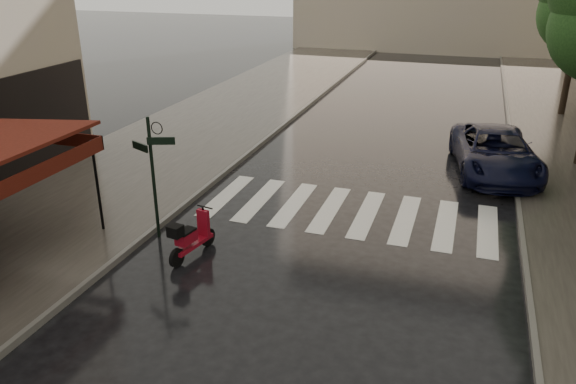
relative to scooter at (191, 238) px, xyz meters
The scene contains 8 objects.
ground 2.40m from the scooter, 91.42° to the right, with size 120.00×120.00×0.00m, color black.
sidewalk_near 10.68m from the scooter, 115.28° to the left, with size 6.00×60.00×0.12m, color #38332D.
curb_near 9.78m from the scooter, 98.88° to the left, with size 0.12×60.00×0.16m, color #595651.
curb_far 12.17m from the scooter, 52.56° to the left, with size 0.12×60.00×0.16m, color #595651.
crosswalk 4.70m from the scooter, 51.39° to the left, with size 7.85×3.20×0.01m.
signpost 1.95m from the scooter, 152.45° to the left, with size 1.17×0.29×3.10m.
scooter is the anchor object (origin of this frame).
parked_car 10.58m from the scooter, 50.58° to the left, with size 2.36×5.13×1.43m, color black.
Camera 1 is at (5.85, -7.93, 6.45)m, focal length 35.00 mm.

